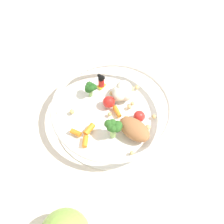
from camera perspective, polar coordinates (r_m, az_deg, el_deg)
ground_plane at (r=0.66m, az=-0.87°, el=-1.78°), size 2.40×2.40×0.00m
food_container at (r=0.64m, az=0.38°, el=0.18°), size 0.26×0.26×0.06m
folded_napkin at (r=0.84m, az=5.34°, el=14.34°), size 0.13×0.13×0.01m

